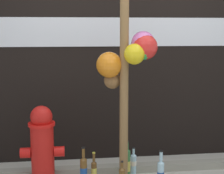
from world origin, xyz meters
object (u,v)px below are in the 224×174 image
bottle_2 (133,163)px  bottle_4 (127,163)px  fire_hydrant (42,145)px  bottle_0 (161,173)px  memorial_post (129,34)px  bottle_5 (94,170)px  bottle_1 (84,171)px

bottle_2 → bottle_4: bottle_4 is taller
fire_hydrant → bottle_0: (1.16, -0.21, -0.26)m
fire_hydrant → bottle_4: bearing=3.1°
memorial_post → bottle_4: 1.35m
bottle_2 → bottle_5: bearing=-161.4°
memorial_post → bottle_0: size_ratio=7.44×
bottle_2 → bottle_5: 0.46m
memorial_post → fire_hydrant: (-0.85, 0.10, -1.09)m
bottle_2 → bottle_5: (-0.44, -0.15, 0.00)m
memorial_post → bottle_2: bearing=68.3°
bottle_1 → bottle_4: bottle_1 is taller
fire_hydrant → bottle_4: 0.90m
memorial_post → fire_hydrant: size_ratio=3.49×
fire_hydrant → bottle_0: fire_hydrant is taller
bottle_4 → bottle_5: size_ratio=1.28×
bottle_1 → bottle_5: bearing=42.2°
fire_hydrant → bottle_5: size_ratio=2.58×
memorial_post → bottle_2: memorial_post is taller
bottle_1 → bottle_2: (0.54, 0.25, -0.04)m
bottle_0 → bottle_5: bottle_0 is taller
bottle_0 → bottle_1: bottle_1 is taller
fire_hydrant → bottle_0: bearing=-10.4°
fire_hydrant → bottle_2: fire_hydrant is taller
fire_hydrant → bottle_1: fire_hydrant is taller
memorial_post → bottle_0: bearing=-19.7°
bottle_2 → bottle_1: bearing=-155.7°
bottle_4 → bottle_1: bearing=-161.7°
memorial_post → fire_hydrant: memorial_post is taller
bottle_4 → bottle_5: bottle_4 is taller
bottle_1 → bottle_5: bottle_1 is taller
bottle_2 → bottle_4: (-0.08, -0.09, 0.04)m
memorial_post → bottle_5: (-0.34, 0.10, -1.37)m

